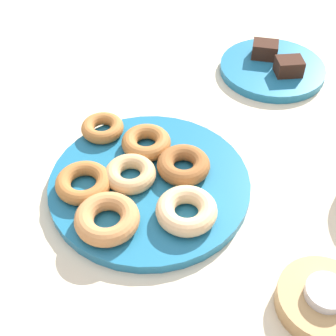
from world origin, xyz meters
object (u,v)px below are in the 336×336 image
(donut_3, at_px, (107,219))
(donut_5, at_px, (103,128))
(donut_1, at_px, (183,165))
(cake_plate, at_px, (272,69))
(candle_holder, at_px, (322,301))
(donut_2, at_px, (186,211))
(brownie_near, at_px, (265,50))
(tealight, at_px, (326,292))
(donut_6, at_px, (130,176))
(brownie_far, at_px, (289,66))
(donut_plate, at_px, (150,184))
(donut_4, at_px, (83,183))
(donut_0, at_px, (146,142))

(donut_3, height_order, donut_5, donut_3)
(donut_1, relative_size, cake_plate, 0.39)
(donut_3, distance_m, candle_holder, 0.31)
(donut_2, height_order, brownie_near, brownie_near)
(donut_2, relative_size, cake_plate, 0.42)
(donut_2, xyz_separation_m, tealight, (0.12, 0.18, 0.00))
(brownie_near, bearing_deg, donut_5, -48.47)
(tealight, bearing_deg, brownie_near, -176.74)
(donut_6, distance_m, brownie_near, 0.45)
(donut_6, distance_m, candle_holder, 0.33)
(brownie_far, relative_size, candle_holder, 0.44)
(donut_plate, xyz_separation_m, brownie_far, (-0.32, 0.25, 0.03))
(donut_2, height_order, donut_4, donut_2)
(donut_1, distance_m, donut_6, 0.09)
(donut_0, height_order, cake_plate, donut_0)
(donut_0, relative_size, donut_5, 1.12)
(donut_4, distance_m, donut_5, 0.13)
(cake_plate, bearing_deg, donut_5, -53.59)
(donut_2, xyz_separation_m, donut_5, (-0.18, -0.15, -0.00))
(donut_5, distance_m, candle_holder, 0.45)
(donut_1, xyz_separation_m, donut_6, (0.03, -0.08, -0.00))
(brownie_near, height_order, candle_holder, brownie_near)
(donut_1, height_order, tealight, donut_1)
(candle_holder, bearing_deg, brownie_near, -176.74)
(donut_plate, height_order, candle_holder, candle_holder)
(donut_6, xyz_separation_m, tealight, (0.19, 0.27, 0.00))
(donut_1, relative_size, donut_5, 1.15)
(brownie_near, height_order, tealight, brownie_near)
(donut_plate, bearing_deg, brownie_near, 150.84)
(donut_1, relative_size, donut_6, 1.05)
(donut_5, relative_size, candle_holder, 0.63)
(donut_plate, distance_m, cake_plate, 0.41)
(donut_4, height_order, cake_plate, donut_4)
(donut_3, distance_m, cake_plate, 0.52)
(donut_1, xyz_separation_m, donut_2, (0.09, 0.01, 0.00))
(donut_0, height_order, donut_5, donut_0)
(donut_1, height_order, candle_holder, donut_1)
(donut_4, relative_size, tealight, 1.63)
(cake_plate, relative_size, candle_holder, 1.83)
(donut_plate, distance_m, brownie_far, 0.41)
(donut_plate, relative_size, donut_5, 4.32)
(donut_2, relative_size, donut_4, 1.04)
(donut_1, bearing_deg, cake_plate, 151.53)
(donut_plate, height_order, donut_5, donut_5)
(donut_1, bearing_deg, donut_plate, -65.46)
(cake_plate, bearing_deg, donut_1, -28.47)
(donut_5, relative_size, cake_plate, 0.34)
(donut_3, distance_m, donut_4, 0.09)
(donut_2, relative_size, donut_5, 1.22)
(donut_6, bearing_deg, candle_holder, 55.38)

